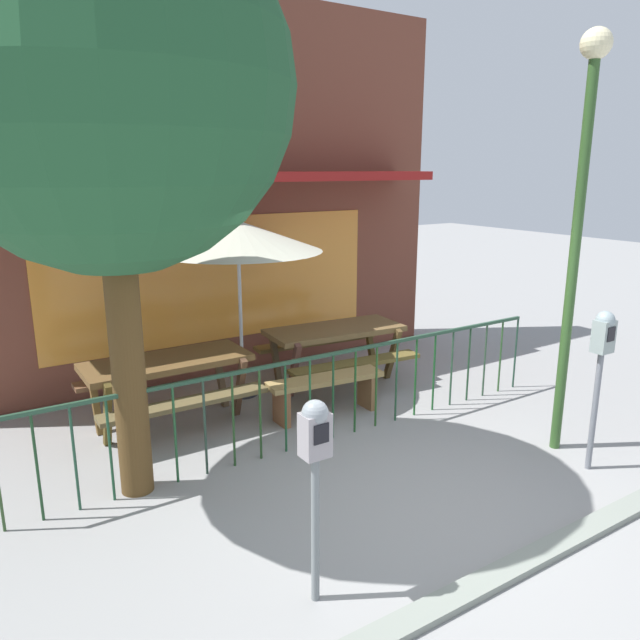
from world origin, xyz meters
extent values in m
plane|color=gray|center=(0.00, 0.00, 0.00)|extent=(40.00, 40.00, 0.00)
cube|color=#431419|center=(0.00, 4.54, 0.00)|extent=(7.20, 0.54, 0.01)
cube|color=brown|center=(0.00, 4.54, 2.52)|extent=(7.20, 0.50, 5.04)
cube|color=orange|center=(0.00, 4.28, 1.35)|extent=(4.68, 0.02, 1.70)
cube|color=maroon|center=(0.00, 3.85, 2.71)|extent=(6.12, 0.87, 0.12)
cube|color=#234430|center=(0.00, 1.67, 0.95)|extent=(6.05, 0.04, 0.04)
cylinder|color=#1B3D20|center=(-2.74, 1.67, 0.47)|extent=(0.02, 0.02, 0.95)
cylinder|color=#1F4530|center=(-2.45, 1.67, 0.47)|extent=(0.02, 0.02, 0.95)
cylinder|color=#1B462B|center=(-2.16, 1.67, 0.47)|extent=(0.02, 0.02, 0.95)
cylinder|color=#204A2F|center=(-1.87, 1.67, 0.47)|extent=(0.02, 0.02, 0.95)
cylinder|color=#204E2B|center=(-1.58, 1.67, 0.47)|extent=(0.02, 0.02, 0.95)
cylinder|color=#283F32|center=(-1.30, 1.67, 0.47)|extent=(0.02, 0.02, 0.95)
cylinder|color=#244620|center=(-1.01, 1.67, 0.47)|extent=(0.02, 0.02, 0.95)
cylinder|color=#24451F|center=(-0.72, 1.67, 0.47)|extent=(0.02, 0.02, 0.95)
cylinder|color=#1A4828|center=(-0.43, 1.67, 0.47)|extent=(0.02, 0.02, 0.95)
cylinder|color=#1E512B|center=(-0.14, 1.67, 0.47)|extent=(0.02, 0.02, 0.95)
cylinder|color=#194223|center=(0.14, 1.67, 0.47)|extent=(0.02, 0.02, 0.95)
cylinder|color=#1B4C1F|center=(0.43, 1.67, 0.47)|extent=(0.02, 0.02, 0.95)
cylinder|color=#244F20|center=(0.72, 1.67, 0.47)|extent=(0.02, 0.02, 0.95)
cylinder|color=#22492F|center=(1.01, 1.67, 0.47)|extent=(0.02, 0.02, 0.95)
cylinder|color=#1A4F21|center=(1.30, 1.67, 0.47)|extent=(0.02, 0.02, 0.95)
cylinder|color=#195023|center=(1.58, 1.67, 0.47)|extent=(0.02, 0.02, 0.95)
cylinder|color=#274832|center=(1.87, 1.67, 0.47)|extent=(0.02, 0.02, 0.95)
cylinder|color=#1E3D26|center=(2.16, 1.67, 0.47)|extent=(0.02, 0.02, 0.95)
cylinder|color=#2C4632|center=(2.45, 1.67, 0.47)|extent=(0.02, 0.02, 0.95)
cylinder|color=#2B5027|center=(2.74, 1.67, 0.47)|extent=(0.02, 0.02, 0.95)
cylinder|color=#203E2F|center=(3.02, 1.67, 0.47)|extent=(0.02, 0.02, 0.95)
cube|color=brown|center=(-1.20, 2.97, 0.74)|extent=(1.80, 0.76, 0.07)
cube|color=brown|center=(-1.20, 2.42, 0.44)|extent=(1.80, 0.26, 0.05)
cube|color=brown|center=(-1.20, 3.52, 0.44)|extent=(1.80, 0.26, 0.05)
cube|color=#4D3E1A|center=(-1.94, 2.69, 0.37)|extent=(0.07, 0.35, 0.78)
cube|color=brown|center=(-1.94, 3.25, 0.37)|extent=(0.07, 0.35, 0.78)
cube|color=#513624|center=(-0.46, 2.69, 0.37)|extent=(0.07, 0.35, 0.78)
cube|color=brown|center=(-0.46, 3.25, 0.37)|extent=(0.07, 0.35, 0.78)
cube|color=brown|center=(1.12, 3.08, 0.74)|extent=(1.86, 0.91, 0.07)
cube|color=brown|center=(1.07, 2.53, 0.44)|extent=(1.82, 0.42, 0.05)
cube|color=brown|center=(1.17, 3.63, 0.44)|extent=(1.82, 0.42, 0.05)
cube|color=brown|center=(0.36, 2.87, 0.37)|extent=(0.10, 0.35, 0.78)
cube|color=#4E3E29|center=(0.41, 3.42, 0.37)|extent=(0.10, 0.35, 0.78)
cube|color=brown|center=(1.83, 2.74, 0.37)|extent=(0.10, 0.35, 0.78)
cube|color=brown|center=(1.88, 3.29, 0.37)|extent=(0.10, 0.35, 0.78)
cylinder|color=black|center=(-0.11, 3.36, 0.03)|extent=(0.36, 0.36, 0.05)
cylinder|color=#AEB4BC|center=(-0.11, 3.36, 1.08)|extent=(0.04, 0.04, 2.17)
cone|color=beige|center=(-0.11, 3.36, 2.03)|extent=(2.05, 2.05, 0.37)
cube|color=#9B7E48|center=(0.41, 2.22, 0.45)|extent=(1.43, 0.46, 0.06)
cube|color=brown|center=(-0.14, 2.28, 0.23)|extent=(0.08, 0.29, 0.45)
cube|color=brown|center=(0.97, 2.16, 0.23)|extent=(0.08, 0.29, 0.45)
cylinder|color=slate|center=(1.85, -0.22, 0.59)|extent=(0.06, 0.06, 1.18)
cube|color=gray|center=(1.85, -0.22, 1.33)|extent=(0.18, 0.14, 0.30)
sphere|color=#85969B|center=(1.85, -0.22, 1.48)|extent=(0.17, 0.17, 0.17)
cube|color=black|center=(1.85, -0.30, 1.36)|extent=(0.11, 0.01, 0.13)
cylinder|color=slate|center=(-1.35, -0.34, 0.53)|extent=(0.06, 0.06, 1.05)
cube|color=gray|center=(-1.35, -0.34, 1.20)|extent=(0.18, 0.14, 0.29)
sphere|color=gray|center=(-1.35, -0.34, 1.35)|extent=(0.17, 0.17, 0.17)
cube|color=black|center=(-1.35, -0.41, 1.23)|extent=(0.11, 0.01, 0.13)
cylinder|color=#51391B|center=(-1.94, 1.73, 1.32)|extent=(0.29, 0.29, 2.64)
sphere|color=#22522F|center=(-1.94, 1.73, 3.44)|extent=(2.94, 2.94, 2.94)
cylinder|color=#305425|center=(1.97, 0.24, 1.88)|extent=(0.10, 0.10, 3.77)
sphere|color=beige|center=(1.97, 0.24, 3.89)|extent=(0.28, 0.28, 0.28)
cube|color=gray|center=(0.00, -0.87, 0.00)|extent=(10.08, 0.20, 0.11)
camera|label=1|loc=(-3.20, -3.28, 2.82)|focal=33.80mm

